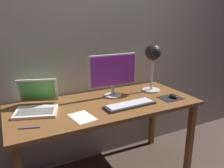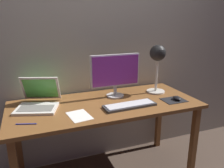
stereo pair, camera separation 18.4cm
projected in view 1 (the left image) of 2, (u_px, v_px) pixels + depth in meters
back_wall at (86, 34)px, 2.10m from camera, size 4.80×0.06×2.60m
desk at (105, 112)px, 1.94m from camera, size 1.60×0.70×0.74m
monitor at (113, 73)px, 2.03m from camera, size 0.46×0.16×0.39m
keyboard_main at (130, 105)px, 1.86m from camera, size 0.45×0.16×0.03m
laptop at (37, 101)px, 1.78m from camera, size 0.40×0.42×0.24m
desk_lamp at (153, 58)px, 2.16m from camera, size 0.18×0.18×0.46m
mousepad at (171, 98)px, 2.05m from camera, size 0.20×0.16×0.00m
mouse at (174, 96)px, 2.04m from camera, size 0.06×0.10×0.03m
paper_sheet_near_mouse at (82, 117)px, 1.65m from camera, size 0.18×0.23×0.00m
pen at (29, 128)px, 1.48m from camera, size 0.14×0.05×0.01m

